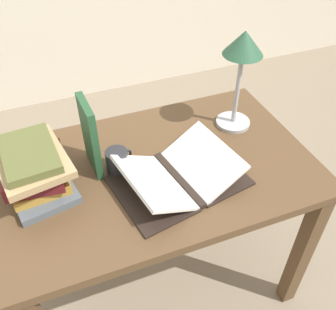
# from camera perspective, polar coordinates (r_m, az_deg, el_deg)

# --- Properties ---
(ground_plane) EXTENTS (12.00, 12.00, 0.00)m
(ground_plane) POSITION_cam_1_polar(r_m,az_deg,el_deg) (1.96, -1.18, -17.93)
(ground_plane) COLOR gray
(reading_desk) EXTENTS (1.14, 0.72, 0.75)m
(reading_desk) POSITION_cam_1_polar(r_m,az_deg,el_deg) (1.45, -1.53, -5.10)
(reading_desk) COLOR brown
(reading_desk) RESTS_ON ground_plane
(open_book) EXTENTS (0.49, 0.38, 0.10)m
(open_book) POSITION_cam_1_polar(r_m,az_deg,el_deg) (1.29, 1.67, -3.12)
(open_book) COLOR black
(open_book) RESTS_ON reading_desk
(book_stack_tall) EXTENTS (0.26, 0.33, 0.17)m
(book_stack_tall) POSITION_cam_1_polar(r_m,az_deg,el_deg) (1.31, -19.71, -2.12)
(book_stack_tall) COLOR slate
(book_stack_tall) RESTS_ON reading_desk
(book_standing_upright) EXTENTS (0.03, 0.15, 0.27)m
(book_standing_upright) POSITION_cam_1_polar(r_m,az_deg,el_deg) (1.31, -11.77, 2.70)
(book_standing_upright) COLOR #234C2D
(book_standing_upright) RESTS_ON reading_desk
(reading_lamp) EXTENTS (0.15, 0.15, 0.40)m
(reading_lamp) POSITION_cam_1_polar(r_m,az_deg,el_deg) (1.43, 11.23, 14.49)
(reading_lamp) COLOR #ADADB2
(reading_lamp) RESTS_ON reading_desk
(coffee_mug) EXTENTS (0.10, 0.08, 0.09)m
(coffee_mug) POSITION_cam_1_polar(r_m,az_deg,el_deg) (1.34, -7.69, -0.90)
(coffee_mug) COLOR #28282D
(coffee_mug) RESTS_ON reading_desk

